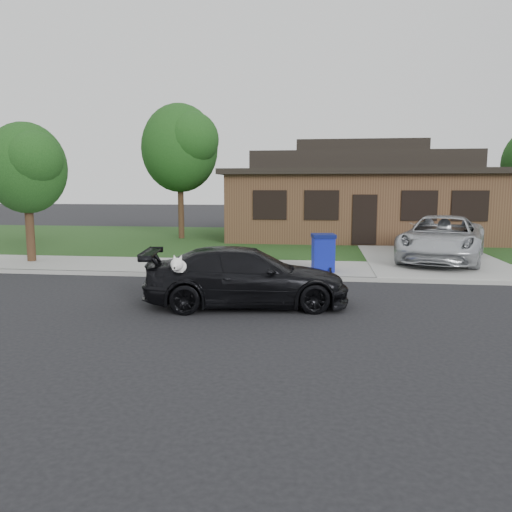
# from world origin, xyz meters

# --- Properties ---
(ground) EXTENTS (120.00, 120.00, 0.00)m
(ground) POSITION_xyz_m (0.00, 0.00, 0.00)
(ground) COLOR black
(ground) RESTS_ON ground
(sidewalk) EXTENTS (60.00, 3.00, 0.12)m
(sidewalk) POSITION_xyz_m (0.00, 5.00, 0.06)
(sidewalk) COLOR gray
(sidewalk) RESTS_ON ground
(curb) EXTENTS (60.00, 0.12, 0.12)m
(curb) POSITION_xyz_m (0.00, 3.50, 0.06)
(curb) COLOR gray
(curb) RESTS_ON ground
(lawn) EXTENTS (60.00, 13.00, 0.13)m
(lawn) POSITION_xyz_m (0.00, 13.00, 0.07)
(lawn) COLOR #193814
(lawn) RESTS_ON ground
(driveway) EXTENTS (4.50, 13.00, 0.14)m
(driveway) POSITION_xyz_m (6.00, 10.00, 0.07)
(driveway) COLOR gray
(driveway) RESTS_ON ground
(sedan) EXTENTS (4.69, 2.49, 1.29)m
(sedan) POSITION_xyz_m (0.57, 0.31, 0.65)
(sedan) COLOR black
(sedan) RESTS_ON ground
(minivan) EXTENTS (4.04, 5.91, 1.50)m
(minivan) POSITION_xyz_m (6.24, 6.95, 0.89)
(minivan) COLOR #B8BBBF
(minivan) RESTS_ON driveway
(recycling_bin) EXTENTS (0.76, 0.77, 1.11)m
(recycling_bin) POSITION_xyz_m (2.27, 4.41, 0.68)
(recycling_bin) COLOR #0D1891
(recycling_bin) RESTS_ON sidewalk
(house) EXTENTS (12.60, 8.60, 4.65)m
(house) POSITION_xyz_m (4.00, 15.00, 2.13)
(house) COLOR #422B1C
(house) RESTS_ON ground
(tree_0) EXTENTS (3.78, 3.60, 6.34)m
(tree_0) POSITION_xyz_m (-4.34, 12.88, 4.48)
(tree_0) COLOR #332114
(tree_0) RESTS_ON ground
(tree_2) EXTENTS (2.73, 2.60, 4.59)m
(tree_2) POSITION_xyz_m (-7.38, 5.11, 3.27)
(tree_2) COLOR #332114
(tree_2) RESTS_ON ground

